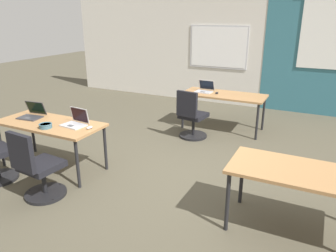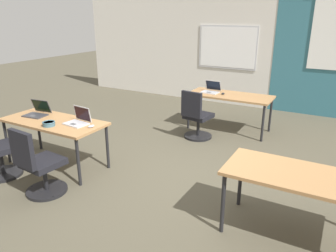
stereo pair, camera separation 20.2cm
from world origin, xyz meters
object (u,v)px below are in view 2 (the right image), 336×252
(chair_near_left_inner, at_px, (39,168))
(laptop_far_left, at_px, (211,90))
(desk_near_left, at_px, (54,124))
(mouse_near_left_inner, at_px, (91,126))
(laptop_near_left_inner, at_px, (78,120))
(mouse_far_left, at_px, (223,94))
(chair_far_left, at_px, (196,119))
(snack_bowl, at_px, (49,123))
(desk_far_center, at_px, (230,98))
(desk_near_right, at_px, (307,181))
(laptop_near_left_end, at_px, (37,112))

(chair_near_left_inner, bearing_deg, laptop_far_left, -99.20)
(desk_near_left, height_order, chair_near_left_inner, chair_near_left_inner)
(laptop_far_left, relative_size, mouse_near_left_inner, 3.15)
(laptop_near_left_inner, relative_size, chair_near_left_inner, 0.39)
(mouse_far_left, relative_size, chair_near_left_inner, 0.11)
(laptop_far_left, distance_m, laptop_near_left_inner, 2.89)
(chair_far_left, height_order, mouse_near_left_inner, chair_far_left)
(mouse_far_left, height_order, mouse_near_left_inner, same)
(laptop_near_left_inner, bearing_deg, mouse_far_left, 71.92)
(laptop_near_left_inner, bearing_deg, laptop_far_left, 77.40)
(laptop_far_left, bearing_deg, mouse_far_left, -10.14)
(chair_far_left, relative_size, mouse_near_left_inner, 8.46)
(desk_near_left, relative_size, snack_bowl, 9.01)
(desk_far_center, bearing_deg, mouse_near_left_inner, -110.95)
(laptop_far_left, distance_m, chair_near_left_inner, 3.66)
(desk_near_right, xyz_separation_m, laptop_near_left_end, (-3.92, 0.07, 0.11))
(laptop_far_left, height_order, chair_near_left_inner, laptop_far_left)
(chair_far_left, bearing_deg, laptop_near_left_inner, 72.21)
(desk_near_right, relative_size, laptop_near_left_inner, 4.49)
(desk_near_right, height_order, laptop_far_left, laptop_far_left)
(desk_near_left, xyz_separation_m, laptop_near_left_inner, (0.42, 0.08, 0.11))
(mouse_far_left, distance_m, mouse_near_left_inner, 2.86)
(desk_near_right, xyz_separation_m, desk_far_center, (-1.75, 2.80, 0.00))
(chair_near_left_inner, bearing_deg, mouse_near_left_inner, -101.67)
(snack_bowl, bearing_deg, desk_far_center, 61.67)
(chair_near_left_inner, height_order, snack_bowl, chair_near_left_inner)
(laptop_far_left, distance_m, mouse_far_left, 0.28)
(desk_far_center, xyz_separation_m, chair_near_left_inner, (-1.28, -3.51, -0.28))
(mouse_near_left_inner, distance_m, snack_bowl, 0.61)
(laptop_near_left_end, relative_size, snack_bowl, 2.04)
(desk_near_left, bearing_deg, snack_bowl, -55.65)
(laptop_near_left_end, bearing_deg, mouse_far_left, 46.48)
(mouse_far_left, distance_m, chair_near_left_inner, 3.67)
(desk_far_center, distance_m, laptop_near_left_end, 3.49)
(snack_bowl, bearing_deg, mouse_near_left_inner, 23.32)
(desk_far_center, distance_m, chair_near_left_inner, 3.75)
(laptop_near_left_end, height_order, laptop_near_left_inner, laptop_near_left_inner)
(laptop_far_left, xyz_separation_m, snack_bowl, (-1.21, -3.01, -0.01))
(desk_near_right, bearing_deg, snack_bowl, -176.66)
(desk_far_center, height_order, mouse_near_left_inner, mouse_near_left_inner)
(desk_far_center, height_order, mouse_far_left, mouse_far_left)
(desk_near_left, distance_m, desk_far_center, 3.30)
(mouse_far_left, bearing_deg, mouse_near_left_inner, -108.89)
(chair_near_left_inner, bearing_deg, chair_far_left, -103.41)
(laptop_far_left, height_order, mouse_far_left, laptop_far_left)
(desk_near_left, xyz_separation_m, desk_far_center, (1.75, 2.80, 0.00))
(desk_near_right, height_order, chair_near_left_inner, chair_near_left_inner)
(mouse_far_left, bearing_deg, laptop_far_left, 167.59)
(desk_far_center, bearing_deg, desk_near_right, -57.99)
(desk_near_left, distance_m, laptop_near_left_end, 0.44)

